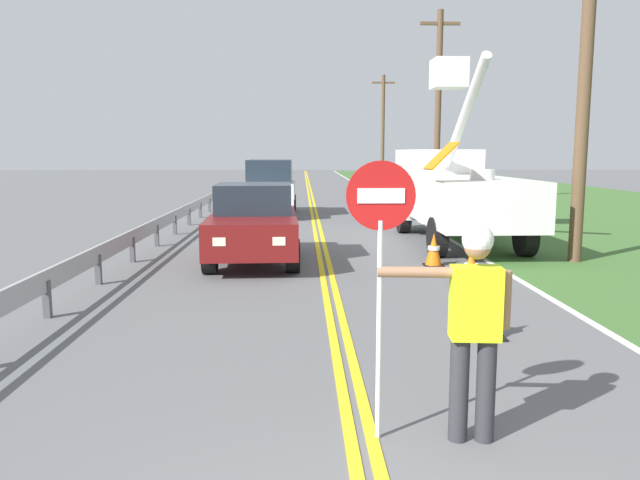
% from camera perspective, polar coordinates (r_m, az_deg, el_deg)
% --- Properties ---
extents(grass_verge_right, '(16.00, 110.00, 0.01)m').
position_cam_1_polar(grass_verge_right, '(25.61, 26.49, 1.94)').
color(grass_verge_right, '#3D662D').
rests_on(grass_verge_right, ground).
extents(centerline_yellow_left, '(0.11, 110.00, 0.01)m').
position_cam_1_polar(centerline_yellow_left, '(22.58, -0.68, 2.08)').
color(centerline_yellow_left, yellow).
rests_on(centerline_yellow_left, ground).
extents(centerline_yellow_right, '(0.11, 110.00, 0.01)m').
position_cam_1_polar(centerline_yellow_right, '(22.58, -0.23, 2.08)').
color(centerline_yellow_right, yellow).
rests_on(centerline_yellow_right, ground).
extents(edge_line_right, '(0.12, 110.00, 0.01)m').
position_cam_1_polar(edge_line_right, '(22.94, 8.58, 2.09)').
color(edge_line_right, silver).
rests_on(edge_line_right, ground).
extents(edge_line_left, '(0.12, 110.00, 0.01)m').
position_cam_1_polar(edge_line_left, '(22.79, -9.55, 2.02)').
color(edge_line_left, silver).
rests_on(edge_line_left, ground).
extents(flagger_worker, '(1.09, 0.27, 1.83)m').
position_cam_1_polar(flagger_worker, '(5.22, 14.02, -7.09)').
color(flagger_worker, '#2D2D33').
rests_on(flagger_worker, ground).
extents(stop_sign_paddle, '(0.56, 0.04, 2.33)m').
position_cam_1_polar(stop_sign_paddle, '(5.00, 5.60, 0.19)').
color(stop_sign_paddle, silver).
rests_on(stop_sign_paddle, ground).
extents(utility_bucket_truck, '(2.67, 6.84, 4.94)m').
position_cam_1_polar(utility_bucket_truck, '(16.99, 12.28, 4.60)').
color(utility_bucket_truck, white).
rests_on(utility_bucket_truck, ground).
extents(oncoming_sedan_nearest, '(2.03, 4.16, 1.70)m').
position_cam_1_polar(oncoming_sedan_nearest, '(13.55, -6.14, 1.49)').
color(oncoming_sedan_nearest, maroon).
rests_on(oncoming_sedan_nearest, ground).
extents(oncoming_suv_second, '(1.92, 4.61, 2.10)m').
position_cam_1_polar(oncoming_suv_second, '(23.59, -4.62, 4.89)').
color(oncoming_suv_second, silver).
rests_on(oncoming_suv_second, ground).
extents(utility_pole_near, '(1.80, 0.28, 8.97)m').
position_cam_1_polar(utility_pole_near, '(14.71, 23.47, 16.41)').
color(utility_pole_near, brown).
rests_on(utility_pole_near, ground).
extents(utility_pole_mid, '(1.80, 0.28, 8.69)m').
position_cam_1_polar(utility_pole_mid, '(29.27, 10.87, 12.20)').
color(utility_pole_mid, brown).
rests_on(utility_pole_mid, ground).
extents(utility_pole_far, '(1.80, 0.28, 8.40)m').
position_cam_1_polar(utility_pole_far, '(50.14, 5.83, 10.39)').
color(utility_pole_far, brown).
rests_on(utility_pole_far, ground).
extents(traffic_cone_lead, '(0.40, 0.40, 0.70)m').
position_cam_1_polar(traffic_cone_lead, '(8.32, 15.38, -6.48)').
color(traffic_cone_lead, orange).
rests_on(traffic_cone_lead, ground).
extents(traffic_cone_mid, '(0.40, 0.40, 0.70)m').
position_cam_1_polar(traffic_cone_mid, '(11.34, 13.79, -2.55)').
color(traffic_cone_mid, orange).
rests_on(traffic_cone_mid, ground).
extents(traffic_cone_tail, '(0.40, 0.40, 0.70)m').
position_cam_1_polar(traffic_cone_tail, '(13.23, 10.47, -0.94)').
color(traffic_cone_tail, orange).
rests_on(traffic_cone_tail, ground).
extents(guardrail_left_shoulder, '(0.10, 32.00, 0.71)m').
position_cam_1_polar(guardrail_left_shoulder, '(17.35, -14.05, 1.71)').
color(guardrail_left_shoulder, '#9EA0A3').
rests_on(guardrail_left_shoulder, ground).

